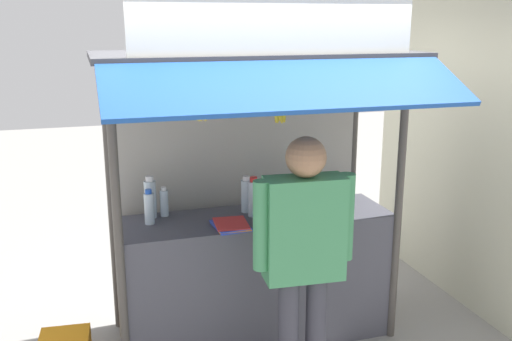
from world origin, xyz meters
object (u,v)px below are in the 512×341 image
object	(u,v)px
magazine_stack_back_left	(282,215)
banana_bunch_leftmost	(202,110)
water_bottle_far_left	(254,198)
water_bottle_back_right	(150,198)
vendor_person	(304,246)
water_bottle_right	(164,202)
water_bottle_rear_center	(149,208)
magazine_stack_front_left	(231,225)
banana_bunch_rightmost	(280,111)
water_bottle_mid_left	(246,195)

from	to	relation	value
magazine_stack_back_left	banana_bunch_leftmost	size ratio (longest dim) A/B	0.92
water_bottle_far_left	water_bottle_back_right	size ratio (longest dim) A/B	0.96
water_bottle_far_left	magazine_stack_back_left	size ratio (longest dim) A/B	1.22
vendor_person	water_bottle_back_right	bearing A→B (deg)	-45.87
magazine_stack_back_left	banana_bunch_leftmost	distance (m)	1.09
water_bottle_right	banana_bunch_leftmost	distance (m)	0.99
water_bottle_far_left	water_bottle_rear_center	bearing A→B (deg)	176.03
magazine_stack_back_left	magazine_stack_front_left	bearing A→B (deg)	-170.31
banana_bunch_rightmost	magazine_stack_back_left	bearing A→B (deg)	66.58
water_bottle_far_left	magazine_stack_back_left	bearing A→B (deg)	-35.95
banana_bunch_leftmost	banana_bunch_rightmost	bearing A→B (deg)	0.09
water_bottle_back_right	water_bottle_right	world-z (taller)	water_bottle_back_right
water_bottle_right	water_bottle_rear_center	bearing A→B (deg)	-131.82
water_bottle_right	magazine_stack_front_left	xyz separation A→B (m)	(0.41, -0.39, -0.09)
banana_bunch_rightmost	banana_bunch_leftmost	xyz separation A→B (m)	(-0.51, -0.00, 0.03)
water_bottle_back_right	vendor_person	world-z (taller)	vendor_person
water_bottle_mid_left	magazine_stack_front_left	size ratio (longest dim) A/B	0.90
water_bottle_rear_center	magazine_stack_front_left	size ratio (longest dim) A/B	0.83
water_bottle_back_right	magazine_stack_front_left	distance (m)	0.65
water_bottle_right	water_bottle_back_right	bearing A→B (deg)	-178.31
water_bottle_far_left	banana_bunch_leftmost	world-z (taller)	banana_bunch_leftmost
water_bottle_far_left	water_bottle_mid_left	bearing A→B (deg)	103.33
water_bottle_mid_left	magazine_stack_front_left	bearing A→B (deg)	-123.11
water_bottle_rear_center	vendor_person	xyz separation A→B (m)	(0.85, -0.83, -0.07)
banana_bunch_rightmost	magazine_stack_front_left	bearing A→B (deg)	142.57
water_bottle_rear_center	banana_bunch_rightmost	world-z (taller)	banana_bunch_rightmost
water_bottle_mid_left	water_bottle_far_left	xyz separation A→B (m)	(0.03, -0.11, 0.01)
water_bottle_far_left	magazine_stack_front_left	world-z (taller)	water_bottle_far_left
water_bottle_back_right	banana_bunch_rightmost	xyz separation A→B (m)	(0.79, -0.60, 0.70)
banana_bunch_leftmost	vendor_person	size ratio (longest dim) A/B	0.15
water_bottle_mid_left	magazine_stack_front_left	distance (m)	0.38
water_bottle_back_right	water_bottle_rear_center	world-z (taller)	water_bottle_back_right
water_bottle_mid_left	magazine_stack_back_left	xyz separation A→B (m)	(0.20, -0.24, -0.10)
water_bottle_back_right	magazine_stack_front_left	size ratio (longest dim) A/B	1.01
water_bottle_right	magazine_stack_back_left	xyz separation A→B (m)	(0.81, -0.32, -0.07)
water_bottle_right	magazine_stack_front_left	world-z (taller)	water_bottle_right
banana_bunch_rightmost	water_bottle_mid_left	bearing A→B (deg)	98.80
water_bottle_back_right	vendor_person	size ratio (longest dim) A/B	0.18
water_bottle_far_left	water_bottle_back_right	bearing A→B (deg)	165.44
water_bottle_rear_center	banana_bunch_leftmost	xyz separation A→B (m)	(0.30, -0.46, 0.75)
water_bottle_back_right	banana_bunch_leftmost	size ratio (longest dim) A/B	1.17
water_bottle_right	magazine_stack_front_left	distance (m)	0.57
water_bottle_back_right	banana_bunch_rightmost	bearing A→B (deg)	-37.35
water_bottle_rear_center	water_bottle_right	world-z (taller)	water_bottle_rear_center
water_bottle_far_left	vendor_person	size ratio (longest dim) A/B	0.17
water_bottle_mid_left	magazine_stack_front_left	xyz separation A→B (m)	(-0.20, -0.30, -0.11)
water_bottle_mid_left	water_bottle_right	xyz separation A→B (m)	(-0.61, 0.08, -0.03)
magazine_stack_front_left	banana_bunch_leftmost	distance (m)	0.91
magazine_stack_front_left	water_bottle_mid_left	bearing A→B (deg)	56.89
water_bottle_mid_left	water_bottle_back_right	size ratio (longest dim) A/B	0.89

